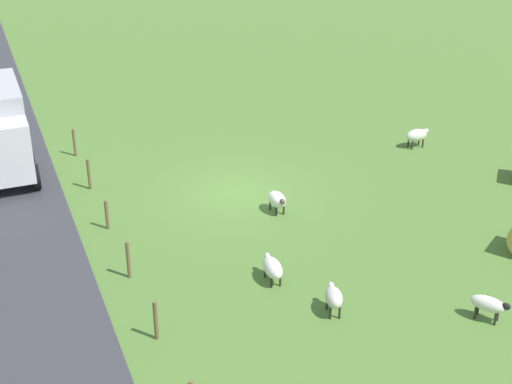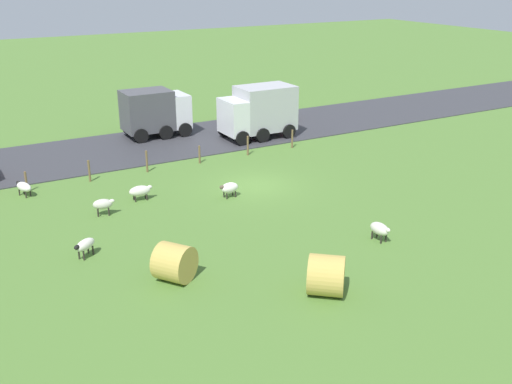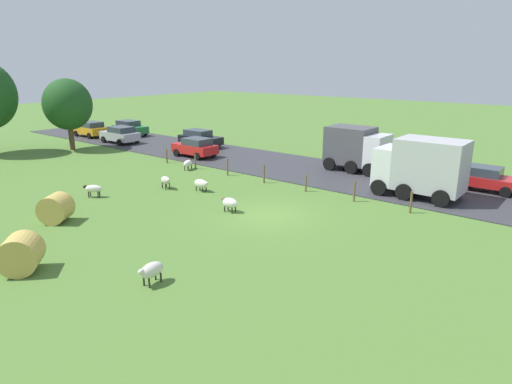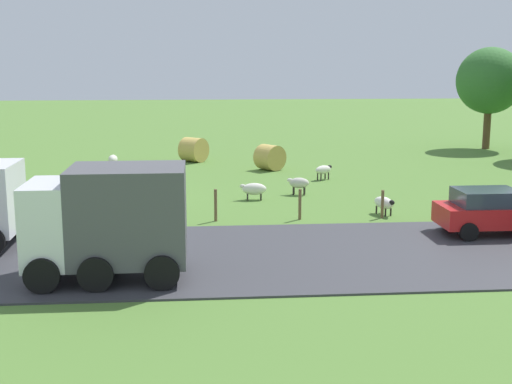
% 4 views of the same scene
% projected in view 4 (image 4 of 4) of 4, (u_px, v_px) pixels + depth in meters
% --- Properties ---
extents(ground_plane, '(160.00, 160.00, 0.00)m').
position_uv_depth(ground_plane, '(119.00, 198.00, 31.63)').
color(ground_plane, '#517A33').
extents(road_strip, '(8.00, 80.00, 0.06)m').
position_uv_depth(road_strip, '(84.00, 259.00, 21.71)').
color(road_strip, '#38383D').
rests_on(road_strip, ground_plane).
extents(sheep_0, '(1.24, 0.85, 0.74)m').
position_uv_depth(sheep_0, '(384.00, 203.00, 28.02)').
color(sheep_0, white).
rests_on(sheep_0, ground_plane).
extents(sheep_1, '(1.12, 0.58, 0.82)m').
position_uv_depth(sheep_1, '(113.00, 159.00, 39.88)').
color(sheep_1, silver).
rests_on(sheep_1, ground_plane).
extents(sheep_2, '(0.59, 1.06, 0.79)m').
position_uv_depth(sheep_2, '(164.00, 183.00, 32.52)').
color(sheep_2, white).
rests_on(sheep_2, ground_plane).
extents(sheep_3, '(0.60, 1.21, 0.76)m').
position_uv_depth(sheep_3, '(254.00, 189.00, 31.04)').
color(sheep_3, silver).
rests_on(sheep_3, ground_plane).
extents(sheep_4, '(0.72, 1.07, 0.81)m').
position_uv_depth(sheep_4, '(299.00, 183.00, 32.19)').
color(sheep_4, beige).
rests_on(sheep_4, ground_plane).
extents(sheep_5, '(0.97, 1.11, 0.76)m').
position_uv_depth(sheep_5, '(323.00, 170.00, 36.23)').
color(sheep_5, silver).
rests_on(sheep_5, ground_plane).
extents(hay_bale_0, '(1.85, 1.90, 1.44)m').
position_uv_depth(hay_bale_0, '(270.00, 157.00, 39.47)').
color(hay_bale_0, tan).
rests_on(hay_bale_0, ground_plane).
extents(hay_bale_1, '(1.96, 1.94, 1.49)m').
position_uv_depth(hay_bale_1, '(194.00, 150.00, 42.67)').
color(hay_bale_1, tan).
rests_on(hay_bale_1, ground_plane).
extents(tree_1, '(4.59, 4.59, 7.09)m').
position_uv_depth(tree_1, '(490.00, 81.00, 48.21)').
color(tree_1, brown).
rests_on(tree_1, ground_plane).
extents(fence_post_1, '(0.12, 0.12, 1.24)m').
position_uv_depth(fence_post_1, '(42.00, 209.00, 26.33)').
color(fence_post_1, brown).
rests_on(fence_post_1, ground_plane).
extents(fence_post_2, '(0.12, 0.12, 1.09)m').
position_uv_depth(fence_post_2, '(130.00, 209.00, 26.62)').
color(fence_post_2, brown).
rests_on(fence_post_2, ground_plane).
extents(fence_post_3, '(0.12, 0.12, 1.27)m').
position_uv_depth(fence_post_3, '(216.00, 205.00, 26.88)').
color(fence_post_3, brown).
rests_on(fence_post_3, ground_plane).
extents(fence_post_4, '(0.12, 0.12, 1.22)m').
position_uv_depth(fence_post_4, '(300.00, 204.00, 27.16)').
color(fence_post_4, brown).
rests_on(fence_post_4, ground_plane).
extents(fence_post_5, '(0.12, 0.12, 1.12)m').
position_uv_depth(fence_post_5, '(382.00, 204.00, 27.45)').
color(fence_post_5, brown).
rests_on(fence_post_5, ground_plane).
extents(fence_post_6, '(0.12, 0.12, 1.15)m').
position_uv_depth(fence_post_6, '(463.00, 202.00, 27.73)').
color(fence_post_6, brown).
rests_on(fence_post_6, ground_plane).
extents(truck_0, '(2.76, 4.42, 3.19)m').
position_uv_depth(truck_0, '(109.00, 219.00, 19.53)').
color(truck_0, white).
rests_on(truck_0, road_strip).
extents(car_0, '(2.12, 3.92, 1.61)m').
position_uv_depth(car_0, '(492.00, 211.00, 24.70)').
color(car_0, red).
rests_on(car_0, road_strip).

